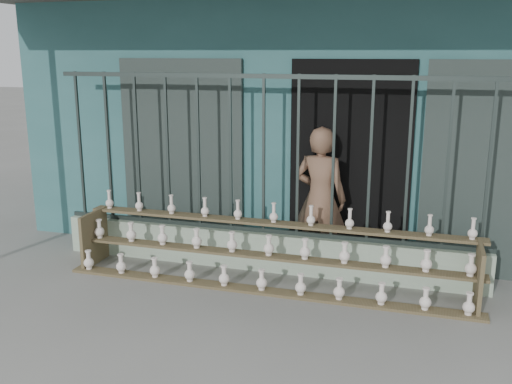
# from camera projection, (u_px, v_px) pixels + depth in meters

# --- Properties ---
(ground) EXTENTS (60.00, 60.00, 0.00)m
(ground) POSITION_uv_depth(u_px,v_px,m) (226.00, 317.00, 5.48)
(ground) COLOR slate
(workshop_building) EXTENTS (7.40, 6.60, 3.21)m
(workshop_building) POSITION_uv_depth(u_px,v_px,m) (314.00, 107.00, 9.02)
(workshop_building) COLOR #2E6062
(workshop_building) RESTS_ON ground
(parapet_wall) EXTENTS (5.00, 0.20, 0.45)m
(parapet_wall) POSITION_uv_depth(u_px,v_px,m) (263.00, 251.00, 6.63)
(parapet_wall) COLOR #A2BA9F
(parapet_wall) RESTS_ON ground
(security_fence) EXTENTS (5.00, 0.04, 1.80)m
(security_fence) POSITION_uv_depth(u_px,v_px,m) (264.00, 156.00, 6.36)
(security_fence) COLOR #283330
(security_fence) RESTS_ON parapet_wall
(shelf_rack) EXTENTS (4.50, 0.68, 0.85)m
(shelf_rack) POSITION_uv_depth(u_px,v_px,m) (268.00, 253.00, 6.17)
(shelf_rack) COLOR brown
(shelf_rack) RESTS_ON ground
(elderly_woman) EXTENTS (0.67, 0.49, 1.67)m
(elderly_woman) POSITION_uv_depth(u_px,v_px,m) (320.00, 199.00, 6.55)
(elderly_woman) COLOR brown
(elderly_woman) RESTS_ON ground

